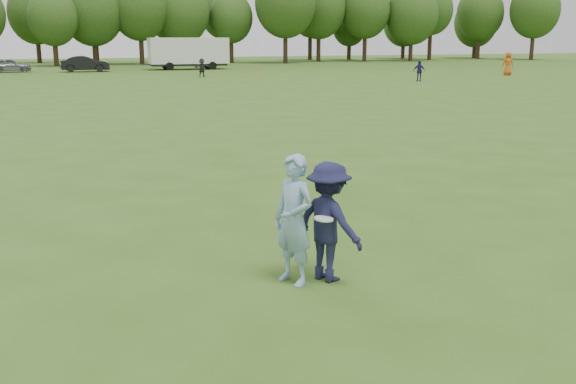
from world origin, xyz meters
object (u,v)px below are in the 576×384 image
object	(u,v)px
player_far_b	(419,71)
car_e	(10,65)
thrower	(294,220)
car_f	(85,64)
player_far_c	(508,64)
player_far_d	(202,68)
field_cone	(256,74)
defender	(329,222)
cargo_trailer	(189,52)

from	to	relation	value
player_far_b	car_e	world-z (taller)	player_far_b
thrower	car_f	world-z (taller)	thrower
player_far_c	player_far_d	distance (m)	26.72
field_cone	car_e	bearing A→B (deg)	149.41
car_e	player_far_b	bearing A→B (deg)	-135.65
defender	player_far_b	world-z (taller)	defender
player_far_b	player_far_c	size ratio (longest dim) A/B	0.78
defender	player_far_c	size ratio (longest dim) A/B	0.86
car_f	player_far_b	bearing A→B (deg)	-131.93
defender	car_f	bearing A→B (deg)	-26.78
thrower	defender	xyz separation A→B (m)	(0.52, -0.04, -0.06)
player_far_b	field_cone	distance (m)	15.03
player_far_d	car_f	world-z (taller)	player_far_d
cargo_trailer	player_far_c	bearing A→B (deg)	-38.58
player_far_d	car_f	xyz separation A→B (m)	(-8.88, 11.64, -0.02)
player_far_b	player_far_d	world-z (taller)	player_far_b
car_f	thrower	bearing A→B (deg)	-178.42
car_e	player_far_d	bearing A→B (deg)	-137.12
defender	player_far_d	distance (m)	49.09
defender	field_cone	world-z (taller)	defender
player_far_d	car_f	distance (m)	14.64
player_far_c	car_f	bearing A→B (deg)	-11.69
player_far_d	car_e	distance (m)	20.41
car_e	field_cone	xyz separation A→B (m)	(20.74, -12.26, -0.51)
cargo_trailer	defender	bearing A→B (deg)	-99.32
car_f	cargo_trailer	bearing A→B (deg)	-80.96
car_e	field_cone	world-z (taller)	car_e
cargo_trailer	player_far_d	bearing A→B (deg)	-96.35
player_far_b	cargo_trailer	size ratio (longest dim) A/B	0.17
thrower	field_cone	size ratio (longest dim) A/B	6.22
defender	player_far_c	bearing A→B (deg)	-66.61
player_far_b	car_f	world-z (taller)	player_far_b
field_cone	cargo_trailer	distance (m)	12.80
car_e	field_cone	size ratio (longest dim) A/B	12.87
car_f	field_cone	xyz separation A→B (m)	(13.92, -10.87, -0.60)
car_e	defender	bearing A→B (deg)	179.15
thrower	car_f	size ratio (longest dim) A/B	0.41
defender	player_far_b	xyz separation A→B (m)	(23.20, 37.51, -0.09)
thrower	defender	world-z (taller)	thrower
thrower	player_far_b	bearing A→B (deg)	122.44
player_far_c	field_cone	size ratio (longest dim) A/B	6.70
player_far_b	car_e	xyz separation A→B (m)	(-30.29, 23.85, -0.12)
player_far_d	car_e	xyz separation A→B (m)	(-15.71, 13.03, -0.11)
car_e	cargo_trailer	size ratio (longest dim) A/B	0.43
defender	cargo_trailer	size ratio (longest dim) A/B	0.19
car_f	cargo_trailer	xyz separation A→B (m)	(10.33, 1.31, 1.03)
player_far_c	player_far_d	bearing A→B (deg)	1.71
thrower	car_f	distance (m)	59.92
defender	field_cone	distance (m)	50.96
defender	car_e	bearing A→B (deg)	-20.44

